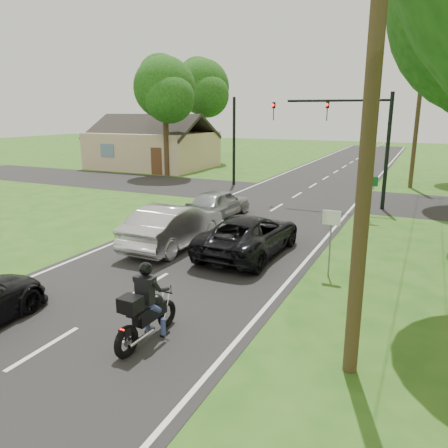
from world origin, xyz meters
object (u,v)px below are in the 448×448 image
at_px(silver_sedan, 174,225).
at_px(silver_suv, 218,203).
at_px(sign_green, 371,188).
at_px(utility_pole_far, 418,111).
at_px(sign_white, 331,227).
at_px(traffic_signal, 352,129).
at_px(utility_pole_near, 371,108).
at_px(motorcycle_rider, 145,311).
at_px(dark_suv, 249,235).

relative_size(silver_sedan, silver_suv, 1.21).
relative_size(silver_sedan, sign_green, 2.35).
relative_size(utility_pole_far, sign_green, 4.71).
bearing_deg(sign_white, silver_sedan, 173.83).
xyz_separation_m(traffic_signal, sign_white, (1.36, -11.02, -2.54)).
bearing_deg(utility_pole_near, silver_sedan, 143.18).
bearing_deg(silver_sedan, utility_pole_far, -111.60).
distance_m(motorcycle_rider, traffic_signal, 17.19).
xyz_separation_m(motorcycle_rider, dark_suv, (-0.25, 6.79, -0.01)).
relative_size(silver_suv, traffic_signal, 0.64).
bearing_deg(traffic_signal, silver_sedan, -114.20).
xyz_separation_m(dark_suv, silver_sedan, (-2.94, -0.37, 0.10)).
height_order(silver_sedan, sign_green, sign_green).
relative_size(motorcycle_rider, utility_pole_far, 0.22).
relative_size(motorcycle_rider, silver_suv, 0.53).
bearing_deg(utility_pole_near, dark_suv, 127.38).
distance_m(utility_pole_near, sign_white, 6.26).
xyz_separation_m(motorcycle_rider, sign_green, (3.04, 13.77, 0.86)).
distance_m(motorcycle_rider, silver_sedan, 7.17).
height_order(dark_suv, silver_sedan, silver_sedan).
bearing_deg(dark_suv, sign_green, -113.42).
bearing_deg(traffic_signal, sign_green, -62.62).
bearing_deg(dark_suv, utility_pole_far, -102.51).
height_order(motorcycle_rider, traffic_signal, traffic_signal).
distance_m(utility_pole_far, sign_green, 11.63).
relative_size(utility_pole_near, utility_pole_far, 1.00).
xyz_separation_m(motorcycle_rider, silver_sedan, (-3.18, 6.42, 0.09)).
distance_m(dark_suv, silver_suv, 5.85).
bearing_deg(sign_white, silver_suv, 139.13).
bearing_deg(silver_sedan, sign_white, 174.50).
distance_m(silver_sedan, sign_white, 6.10).
distance_m(traffic_signal, utility_pole_far, 8.55).
relative_size(dark_suv, sign_white, 2.44).
xyz_separation_m(dark_suv, sign_green, (3.28, 6.98, 0.87)).
relative_size(traffic_signal, utility_pole_near, 0.64).
distance_m(silver_suv, utility_pole_far, 16.18).
relative_size(silver_suv, utility_pole_near, 0.41).
distance_m(sign_white, sign_green, 8.00).
bearing_deg(sign_green, traffic_signal, 117.38).
xyz_separation_m(silver_suv, utility_pole_near, (8.09, -10.68, 4.37)).
bearing_deg(dark_suv, utility_pole_near, 129.16).
bearing_deg(utility_pole_far, sign_green, -96.73).
xyz_separation_m(silver_sedan, sign_white, (6.02, -0.65, 0.76)).
bearing_deg(utility_pole_far, silver_suv, -121.29).
xyz_separation_m(silver_suv, traffic_signal, (5.23, 5.31, 3.42)).
bearing_deg(utility_pole_far, silver_sedan, -112.27).
bearing_deg(sign_green, silver_suv, -161.33).
relative_size(sign_white, sign_green, 1.00).
xyz_separation_m(sign_white, sign_green, (0.20, 8.00, 0.00)).
distance_m(silver_suv, sign_green, 7.22).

